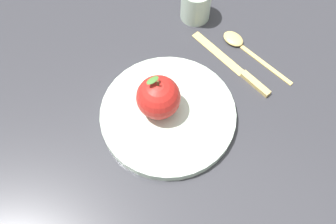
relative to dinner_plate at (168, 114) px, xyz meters
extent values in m
plane|color=#2D2D33|center=(-0.02, -0.02, -0.01)|extent=(2.40, 2.40, 0.00)
cylinder|color=#B2C6B2|center=(0.00, 0.00, 0.00)|extent=(0.26, 0.26, 0.02)
torus|color=#B2C6B2|center=(0.00, 0.00, 0.00)|extent=(0.26, 0.26, 0.01)
sphere|color=#B21E19|center=(0.02, 0.00, 0.05)|extent=(0.08, 0.08, 0.08)
cylinder|color=#4C3319|center=(0.02, 0.00, 0.10)|extent=(0.00, 0.00, 0.02)
ellipsoid|color=#386628|center=(0.03, 0.00, 0.10)|extent=(0.02, 0.03, 0.00)
cylinder|color=#B2C6B2|center=(0.05, -0.26, 0.03)|extent=(0.07, 0.07, 0.08)
cube|color=#D8B766|center=(-0.03, -0.19, -0.01)|extent=(0.14, 0.07, 0.00)
cube|color=#D8B766|center=(-0.13, -0.14, -0.01)|extent=(0.07, 0.04, 0.01)
ellipsoid|color=#D8B766|center=(-0.05, -0.23, -0.01)|extent=(0.06, 0.05, 0.01)
cube|color=#D8B766|center=(-0.14, -0.20, -0.01)|extent=(0.13, 0.06, 0.01)
camera|label=1|loc=(-0.15, 0.32, 0.66)|focal=41.05mm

